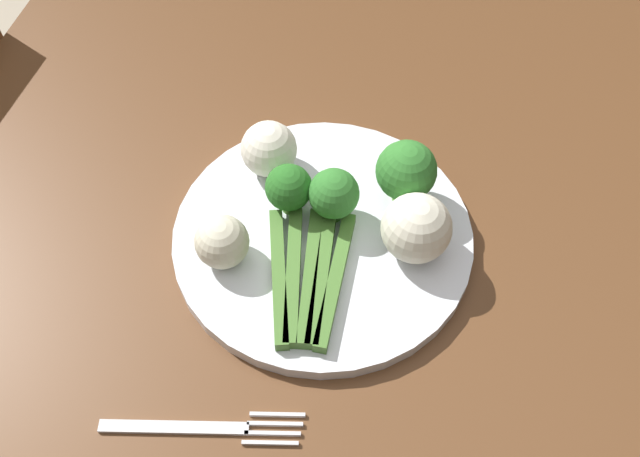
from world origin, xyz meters
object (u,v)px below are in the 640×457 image
Objects in this scene: broccoli_back at (335,191)px; cauliflower_back_right at (222,242)px; plate at (320,236)px; asparagus_bundle at (307,276)px; fork at (206,428)px; dining_table at (326,289)px; broccoli_front_left at (289,189)px; cauliflower_near_fork at (416,228)px; broccoli_right at (406,172)px; cauliflower_near_center at (269,149)px.

broccoli_back is 1.18× the size of cauliflower_back_right.
cauliflower_back_right reaches higher than plate.
fork is (0.14, -0.05, -0.02)m from asparagus_bundle.
broccoli_front_left reaches higher than dining_table.
dining_table is at bearing 129.13° from cauliflower_back_right.
broccoli_back is at bearing 161.18° from plate.
dining_table is 20.72× the size of broccoli_front_left.
dining_table is 17.65× the size of cauliflower_near_fork.
fork is (0.22, -0.05, 0.13)m from dining_table.
broccoli_right is 0.18m from cauliflower_back_right.
fork is at bearing -34.90° from cauliflower_near_fork.
broccoli_front_left and cauliflower_near_center have the same top height.
broccoli_back reaches higher than dining_table.
fork is (0.20, -0.05, -0.01)m from plate.
asparagus_bundle is (0.07, -0.00, 0.15)m from dining_table.
cauliflower_near_fork reaches higher than cauliflower_back_right.
fork is (0.22, -0.06, -0.05)m from broccoli_back.
broccoli_back is 0.23m from fork.
cauliflower_back_right is at bearing -7.14° from cauliflower_near_center.
broccoli_front_left is 0.94× the size of broccoli_back.
broccoli_right is at bearing 128.61° from plate.
broccoli_back reaches higher than broccoli_front_left.
dining_table is at bearing 65.19° from fork.
plate is 0.10m from cauliflower_near_fork.
cauliflower_near_fork is at bearing 66.49° from cauliflower_near_center.
broccoli_right is at bearing -162.24° from cauliflower_near_fork.
broccoli_front_left is at bearing -99.42° from cauliflower_near_fork.
broccoli_front_left is at bearing 145.60° from cauliflower_back_right.
fork is at bearing 153.01° from asparagus_bundle.
broccoli_back is (-0.08, 0.01, 0.03)m from asparagus_bundle.
cauliflower_back_right reaches higher than fork.
dining_table is at bearing -103.72° from cauliflower_near_fork.
cauliflower_back_right is (0.10, -0.15, -0.02)m from broccoli_right.
broccoli_back reaches higher than asparagus_bundle.
cauliflower_back_right is 0.17m from cauliflower_near_fork.
cauliflower_near_center is 0.33× the size of fork.
broccoli_right is 0.42× the size of fork.
broccoli_back reaches higher than plate.
broccoli_back is at bearing 125.54° from dining_table.
cauliflower_near_fork is (-0.05, 0.09, 0.03)m from asparagus_bundle.
broccoli_right is 0.13m from cauliflower_near_center.
plate is at bearing 44.50° from cauliflower_near_center.
broccoli_back is 0.08m from cauliflower_near_center.
dining_table is 4.00× the size of plate.
asparagus_bundle is 2.97× the size of cauliflower_back_right.
plate is 0.05m from broccoli_front_left.
cauliflower_back_right is (0.07, -0.08, 0.16)m from dining_table.
broccoli_right is (-0.04, 0.10, 0.01)m from broccoli_front_left.
asparagus_bundle is 0.14m from cauliflower_near_center.
broccoli_right reaches higher than plate.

